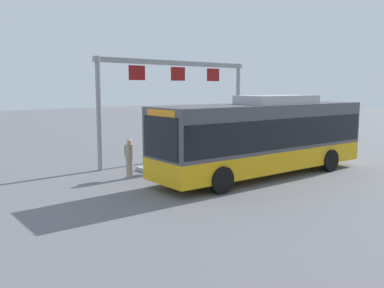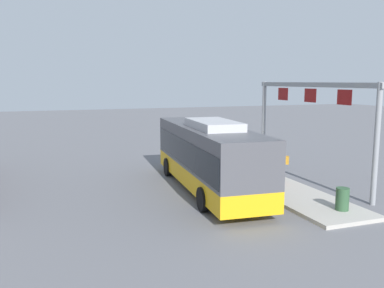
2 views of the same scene
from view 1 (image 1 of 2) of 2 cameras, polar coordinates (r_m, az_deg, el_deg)
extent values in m
plane|color=slate|center=(18.42, 9.71, -4.27)|extent=(120.00, 120.00, 0.00)
cube|color=#B2ADA3|center=(21.64, 5.44, -2.18)|extent=(10.00, 2.80, 0.16)
cube|color=#EAAD14|center=(18.27, 9.76, -1.89)|extent=(10.75, 3.27, 0.85)
cube|color=#4C4C51|center=(18.09, 9.86, 2.40)|extent=(10.75, 3.27, 1.90)
cube|color=black|center=(18.11, 9.85, 1.77)|extent=(10.54, 3.29, 1.20)
cube|color=black|center=(14.66, -4.38, 0.86)|extent=(0.19, 2.12, 1.50)
cube|color=#B7B7BC|center=(18.62, 11.61, 5.99)|extent=(3.83, 2.02, 0.36)
cube|color=orange|center=(14.62, -4.18, 4.19)|extent=(0.25, 1.75, 0.28)
cylinder|color=black|center=(15.07, 4.03, -4.93)|extent=(1.02, 0.37, 1.00)
cylinder|color=black|center=(16.90, -1.38, -3.52)|extent=(1.02, 0.37, 1.00)
cylinder|color=black|center=(19.99, 18.33, -2.15)|extent=(1.02, 0.37, 1.00)
cylinder|color=black|center=(21.40, 13.02, -1.31)|extent=(1.02, 0.37, 1.00)
cylinder|color=gray|center=(17.71, -8.54, -3.32)|extent=(0.36, 0.36, 0.85)
cylinder|color=gray|center=(17.59, -8.59, -1.01)|extent=(0.43, 0.43, 0.60)
sphere|color=tan|center=(17.53, -8.61, 0.32)|extent=(0.22, 0.22, 0.22)
cube|color=#4C8447|center=(17.83, -8.79, -0.79)|extent=(0.32, 0.26, 0.40)
cylinder|color=#334C8C|center=(19.26, 0.68, -1.86)|extent=(0.36, 0.36, 0.85)
cylinder|color=gray|center=(19.15, 0.68, 0.28)|extent=(0.44, 0.44, 0.60)
sphere|color=tan|center=(19.10, 0.68, 1.50)|extent=(0.22, 0.22, 0.22)
cube|color=#4C8447|center=(19.38, 0.40, 0.46)|extent=(0.33, 0.27, 0.40)
cylinder|color=#334C8C|center=(19.07, -2.51, -1.96)|extent=(0.38, 0.38, 0.85)
cylinder|color=slate|center=(18.96, -2.53, 0.20)|extent=(0.46, 0.46, 0.60)
sphere|color=#9E755B|center=(18.91, -2.54, 1.43)|extent=(0.22, 0.22, 0.22)
cube|color=#335993|center=(19.21, -2.69, 0.39)|extent=(0.33, 0.29, 0.40)
cylinder|color=maroon|center=(21.20, 2.81, -0.98)|extent=(0.38, 0.38, 0.85)
cylinder|color=maroon|center=(21.10, 2.83, 0.97)|extent=(0.46, 0.46, 0.60)
sphere|color=tan|center=(21.05, 2.83, 2.08)|extent=(0.22, 0.22, 0.22)
cube|color=#BF7F1E|center=(21.34, 2.64, 1.13)|extent=(0.33, 0.29, 0.40)
cylinder|color=gray|center=(25.29, 6.30, 5.00)|extent=(0.24, 0.24, 5.20)
cylinder|color=gray|center=(19.38, -12.63, 4.02)|extent=(0.24, 0.24, 5.20)
cube|color=gray|center=(22.04, -1.94, 11.01)|extent=(9.77, 0.20, 0.24)
cube|color=maroon|center=(23.75, 2.92, 9.44)|extent=(0.90, 0.08, 0.70)
cube|color=maroon|center=(22.02, -1.93, 9.58)|extent=(0.90, 0.08, 0.70)
cube|color=maroon|center=(20.46, -7.56, 9.65)|extent=(0.90, 0.08, 0.70)
cylinder|color=#2D5133|center=(24.57, 10.66, 0.17)|extent=(0.52, 0.52, 0.90)
camera|label=2|loc=(32.38, 41.94, 8.34)|focal=38.52mm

